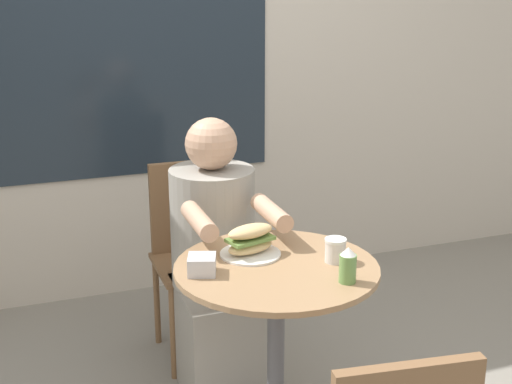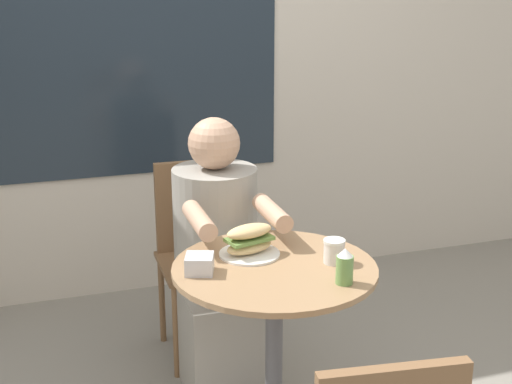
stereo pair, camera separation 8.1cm
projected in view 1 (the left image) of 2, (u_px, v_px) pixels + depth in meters
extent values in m
cube|color=beige|center=(160.00, 29.00, 3.63)|extent=(8.00, 0.08, 2.80)
cylinder|color=#997551|center=(276.00, 268.00, 2.38)|extent=(0.69, 0.69, 0.02)
cylinder|color=#515156|center=(276.00, 364.00, 2.49)|extent=(0.06, 0.06, 0.71)
cube|color=brown|center=(199.00, 265.00, 3.16)|extent=(0.38, 0.38, 0.02)
cube|color=brown|center=(188.00, 206.00, 3.25)|extent=(0.35, 0.04, 0.42)
cylinder|color=brown|center=(247.00, 321.00, 3.13)|extent=(0.03, 0.03, 0.43)
cylinder|color=brown|center=(173.00, 333.00, 3.02)|extent=(0.03, 0.03, 0.43)
cylinder|color=brown|center=(224.00, 291.00, 3.42)|extent=(0.03, 0.03, 0.43)
cylinder|color=brown|center=(157.00, 301.00, 3.32)|extent=(0.03, 0.03, 0.43)
cube|color=gray|center=(219.00, 338.00, 2.96)|extent=(0.33, 0.43, 0.45)
cylinder|color=gray|center=(213.00, 227.00, 2.88)|extent=(0.34, 0.34, 0.49)
sphere|color=tan|center=(211.00, 144.00, 2.78)|extent=(0.21, 0.21, 0.21)
cylinder|color=tan|center=(271.00, 212.00, 2.61)|extent=(0.07, 0.27, 0.07)
cylinder|color=tan|center=(199.00, 221.00, 2.52)|extent=(0.07, 0.27, 0.07)
cylinder|color=white|center=(250.00, 254.00, 2.47)|extent=(0.21, 0.21, 0.01)
ellipsoid|color=#DBB77A|center=(250.00, 247.00, 2.46)|extent=(0.19, 0.12, 0.04)
cube|color=olive|center=(250.00, 239.00, 2.45)|extent=(0.18, 0.12, 0.01)
ellipsoid|color=#DBB77A|center=(250.00, 231.00, 2.44)|extent=(0.19, 0.12, 0.04)
cylinder|color=silver|center=(335.00, 252.00, 2.40)|extent=(0.07, 0.07, 0.07)
cylinder|color=white|center=(336.00, 240.00, 2.39)|extent=(0.07, 0.07, 0.01)
cube|color=silver|center=(202.00, 265.00, 2.31)|extent=(0.11, 0.11, 0.06)
cylinder|color=#66934C|center=(348.00, 269.00, 2.24)|extent=(0.06, 0.06, 0.09)
cone|color=white|center=(348.00, 251.00, 2.22)|extent=(0.05, 0.05, 0.03)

